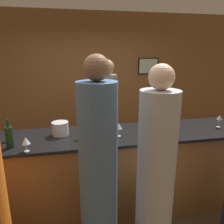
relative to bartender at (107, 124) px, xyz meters
name	(u,v)px	position (x,y,z in m)	size (l,w,h in m)	color
ground_plane	(111,207)	(-0.10, -0.80, -0.91)	(14.00, 14.00, 0.00)	#4C3823
back_wall	(92,84)	(-0.10, 1.20, 0.49)	(8.00, 0.08, 2.80)	brown
bar_counter	(110,172)	(-0.10, -0.80, -0.38)	(3.65, 0.76, 1.06)	brown
bartender	(107,124)	(0.00, 0.00, 0.00)	(0.31, 0.31, 1.92)	gray
guest_2	(156,177)	(0.17, -1.60, -0.01)	(0.35, 0.35, 1.94)	#B2B2B7
guest_3	(98,177)	(-0.35, -1.56, 0.03)	(0.34, 0.34, 2.01)	#4C6B93
wine_bottle_0	(9,137)	(-1.21, -0.98, 0.26)	(0.08, 0.08, 0.31)	black
ice_bucket	(60,128)	(-0.70, -0.71, 0.22)	(0.20, 0.20, 0.16)	silver
wine_glass_0	(9,130)	(-1.26, -0.79, 0.27)	(0.07, 0.07, 0.17)	silver
wine_glass_1	(26,141)	(-1.02, -1.12, 0.26)	(0.08, 0.08, 0.15)	silver
wine_glass_2	(219,118)	(1.37, -0.83, 0.27)	(0.07, 0.07, 0.17)	silver
wine_glass_4	(80,130)	(-0.47, -0.89, 0.26)	(0.06, 0.06, 0.15)	silver
wine_glass_6	(175,130)	(0.60, -1.10, 0.25)	(0.08, 0.08, 0.15)	silver
wine_glass_7	(119,126)	(-0.02, -0.90, 0.27)	(0.08, 0.08, 0.16)	silver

